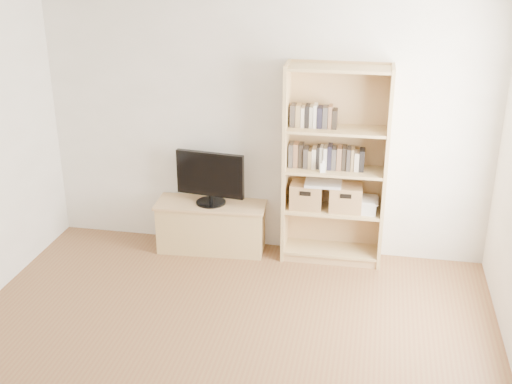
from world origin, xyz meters
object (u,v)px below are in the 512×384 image
(baby_monitor, at_px, (323,168))
(basket_left, at_px, (307,195))
(television, at_px, (210,178))
(basket_right, at_px, (346,198))
(bookshelf, at_px, (335,167))
(laptop, at_px, (323,183))
(tv_stand, at_px, (212,227))

(baby_monitor, bearing_deg, basket_left, 134.69)
(television, height_order, basket_right, television)
(bookshelf, distance_m, basket_left, 0.41)
(basket_right, bearing_deg, laptop, -177.89)
(tv_stand, xyz_separation_m, television, (0.00, 0.00, 0.55))
(tv_stand, distance_m, baby_monitor, 1.38)
(baby_monitor, height_order, basket_left, baby_monitor)
(baby_monitor, bearing_deg, basket_right, 13.19)
(laptop, bearing_deg, baby_monitor, -94.40)
(television, distance_m, basket_left, 0.99)
(baby_monitor, relative_size, laptop, 0.27)
(tv_stand, height_order, basket_right, basket_right)
(basket_right, bearing_deg, basket_left, 179.11)
(tv_stand, xyz_separation_m, laptop, (1.14, 0.01, 0.57))
(tv_stand, height_order, television, television)
(television, bearing_deg, tv_stand, 0.00)
(bookshelf, distance_m, basket_right, 0.34)
(tv_stand, bearing_deg, basket_right, -2.63)
(television, relative_size, basket_right, 2.27)
(tv_stand, xyz_separation_m, baby_monitor, (1.14, -0.08, 0.77))
(basket_right, bearing_deg, tv_stand, 179.27)
(bookshelf, height_order, basket_left, bookshelf)
(bookshelf, xyz_separation_m, laptop, (-0.11, -0.02, -0.17))
(basket_right, distance_m, laptop, 0.27)
(tv_stand, height_order, basket_left, basket_left)
(tv_stand, relative_size, bookshelf, 0.55)
(basket_right, bearing_deg, bookshelf, 176.51)
(basket_left, bearing_deg, bookshelf, 2.17)
(basket_left, height_order, basket_right, basket_right)
(television, distance_m, basket_right, 1.38)
(baby_monitor, bearing_deg, laptop, 75.72)
(bookshelf, distance_m, baby_monitor, 0.16)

